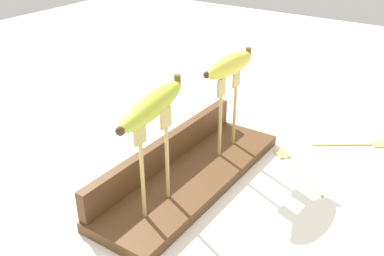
% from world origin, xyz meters
% --- Properties ---
extents(ground_plane, '(3.00, 3.00, 0.00)m').
position_xyz_m(ground_plane, '(0.00, 0.00, 0.00)').
color(ground_plane, white).
extents(wooden_board, '(0.47, 0.15, 0.02)m').
position_xyz_m(wooden_board, '(0.00, 0.00, 0.01)').
color(wooden_board, brown).
rests_on(wooden_board, ground).
extents(board_backstop, '(0.46, 0.02, 0.06)m').
position_xyz_m(board_backstop, '(0.00, 0.06, 0.05)').
color(board_backstop, brown).
rests_on(board_backstop, wooden_board).
extents(fork_stand_left, '(0.09, 0.01, 0.18)m').
position_xyz_m(fork_stand_left, '(-0.12, -0.01, 0.13)').
color(fork_stand_left, tan).
rests_on(fork_stand_left, wooden_board).
extents(fork_stand_right, '(0.09, 0.01, 0.17)m').
position_xyz_m(fork_stand_right, '(0.12, -0.01, 0.12)').
color(fork_stand_right, tan).
rests_on(fork_stand_right, wooden_board).
extents(banana_raised_left, '(0.20, 0.08, 0.04)m').
position_xyz_m(banana_raised_left, '(-0.12, -0.01, 0.22)').
color(banana_raised_left, '#B2C138').
rests_on(banana_raised_left, fork_stand_left).
extents(banana_raised_right, '(0.16, 0.05, 0.04)m').
position_xyz_m(banana_raised_right, '(0.12, -0.01, 0.21)').
color(banana_raised_right, '#DBD147').
rests_on(banana_raised_right, fork_stand_right).
extents(fork_fallen_near, '(0.13, 0.15, 0.01)m').
position_xyz_m(fork_fallen_near, '(0.17, -0.14, 0.00)').
color(fork_fallen_near, tan).
rests_on(fork_fallen_near, ground).
extents(fork_fallen_far, '(0.11, 0.15, 0.01)m').
position_xyz_m(fork_fallen_far, '(0.34, -0.24, 0.00)').
color(fork_fallen_far, tan).
rests_on(fork_fallen_far, ground).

